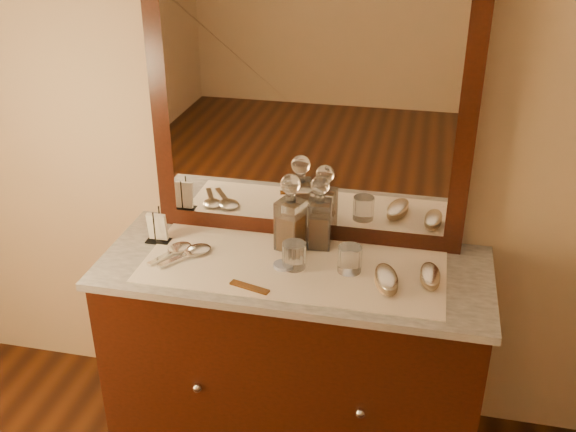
{
  "coord_description": "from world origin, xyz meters",
  "views": [
    {
      "loc": [
        0.43,
        -0.11,
        2.12
      ],
      "look_at": [
        0.0,
        1.85,
        1.1
      ],
      "focal_mm": 41.61,
      "sensor_mm": 36.0,
      "label": 1
    }
  ],
  "objects_px": {
    "mirror_frame": "(308,114)",
    "hand_mirror_outer": "(176,250)",
    "brush_far": "(430,276)",
    "decanter_left": "(291,220)",
    "napkin_rack": "(158,229)",
    "dresser_cabinet": "(293,359)",
    "brush_near": "(386,279)",
    "pin_dish": "(283,265)",
    "comb": "(250,287)",
    "decanter_right": "(319,220)",
    "hand_mirror_inner": "(193,252)"
  },
  "relations": [
    {
      "from": "dresser_cabinet",
      "to": "mirror_frame",
      "type": "xyz_separation_m",
      "value": [
        0.0,
        0.25,
        0.94
      ]
    },
    {
      "from": "dresser_cabinet",
      "to": "napkin_rack",
      "type": "bearing_deg",
      "value": 174.12
    },
    {
      "from": "mirror_frame",
      "to": "pin_dish",
      "type": "distance_m",
      "value": 0.56
    },
    {
      "from": "comb",
      "to": "hand_mirror_inner",
      "type": "bearing_deg",
      "value": 161.85
    },
    {
      "from": "dresser_cabinet",
      "to": "napkin_rack",
      "type": "relative_size",
      "value": 10.01
    },
    {
      "from": "brush_far",
      "to": "decanter_right",
      "type": "bearing_deg",
      "value": 158.42
    },
    {
      "from": "comb",
      "to": "hand_mirror_outer",
      "type": "distance_m",
      "value": 0.39
    },
    {
      "from": "mirror_frame",
      "to": "napkin_rack",
      "type": "height_order",
      "value": "mirror_frame"
    },
    {
      "from": "decanter_left",
      "to": "brush_near",
      "type": "bearing_deg",
      "value": -26.15
    },
    {
      "from": "decanter_left",
      "to": "brush_far",
      "type": "xyz_separation_m",
      "value": [
        0.53,
        -0.13,
        -0.1
      ]
    },
    {
      "from": "dresser_cabinet",
      "to": "pin_dish",
      "type": "relative_size",
      "value": 19.33
    },
    {
      "from": "decanter_right",
      "to": "hand_mirror_inner",
      "type": "bearing_deg",
      "value": -159.79
    },
    {
      "from": "decanter_right",
      "to": "hand_mirror_outer",
      "type": "bearing_deg",
      "value": -162.75
    },
    {
      "from": "brush_far",
      "to": "napkin_rack",
      "type": "bearing_deg",
      "value": 176.0
    },
    {
      "from": "napkin_rack",
      "to": "hand_mirror_outer",
      "type": "height_order",
      "value": "napkin_rack"
    },
    {
      "from": "decanter_right",
      "to": "decanter_left",
      "type": "bearing_deg",
      "value": -158.73
    },
    {
      "from": "decanter_left",
      "to": "comb",
      "type": "bearing_deg",
      "value": -104.44
    },
    {
      "from": "napkin_rack",
      "to": "decanter_right",
      "type": "bearing_deg",
      "value": 8.71
    },
    {
      "from": "mirror_frame",
      "to": "hand_mirror_outer",
      "type": "bearing_deg",
      "value": -150.71
    },
    {
      "from": "hand_mirror_outer",
      "to": "napkin_rack",
      "type": "bearing_deg",
      "value": 146.17
    },
    {
      "from": "brush_far",
      "to": "hand_mirror_outer",
      "type": "height_order",
      "value": "brush_far"
    },
    {
      "from": "brush_near",
      "to": "decanter_right",
      "type": "bearing_deg",
      "value": 140.68
    },
    {
      "from": "mirror_frame",
      "to": "comb",
      "type": "distance_m",
      "value": 0.67
    },
    {
      "from": "decanter_left",
      "to": "brush_far",
      "type": "bearing_deg",
      "value": -13.61
    },
    {
      "from": "pin_dish",
      "to": "hand_mirror_outer",
      "type": "distance_m",
      "value": 0.42
    },
    {
      "from": "decanter_left",
      "to": "hand_mirror_inner",
      "type": "distance_m",
      "value": 0.39
    },
    {
      "from": "dresser_cabinet",
      "to": "brush_near",
      "type": "bearing_deg",
      "value": -12.3
    },
    {
      "from": "pin_dish",
      "to": "comb",
      "type": "distance_m",
      "value": 0.18
    },
    {
      "from": "decanter_left",
      "to": "brush_near",
      "type": "distance_m",
      "value": 0.43
    },
    {
      "from": "mirror_frame",
      "to": "napkin_rack",
      "type": "distance_m",
      "value": 0.73
    },
    {
      "from": "dresser_cabinet",
      "to": "brush_far",
      "type": "relative_size",
      "value": 8.59
    },
    {
      "from": "mirror_frame",
      "to": "napkin_rack",
      "type": "bearing_deg",
      "value": -161.23
    },
    {
      "from": "comb",
      "to": "hand_mirror_inner",
      "type": "relative_size",
      "value": 0.67
    },
    {
      "from": "napkin_rack",
      "to": "decanter_right",
      "type": "relative_size",
      "value": 0.48
    },
    {
      "from": "dresser_cabinet",
      "to": "decanter_left",
      "type": "relative_size",
      "value": 4.57
    },
    {
      "from": "hand_mirror_outer",
      "to": "hand_mirror_inner",
      "type": "xyz_separation_m",
      "value": [
        0.07,
        -0.0,
        0.0
      ]
    },
    {
      "from": "brush_far",
      "to": "decanter_left",
      "type": "bearing_deg",
      "value": 166.39
    },
    {
      "from": "dresser_cabinet",
      "to": "brush_far",
      "type": "bearing_deg",
      "value": -1.88
    },
    {
      "from": "comb",
      "to": "brush_near",
      "type": "bearing_deg",
      "value": 30.11
    },
    {
      "from": "dresser_cabinet",
      "to": "hand_mirror_outer",
      "type": "xyz_separation_m",
      "value": [
        -0.45,
        -0.01,
        0.45
      ]
    },
    {
      "from": "dresser_cabinet",
      "to": "decanter_right",
      "type": "distance_m",
      "value": 0.58
    },
    {
      "from": "pin_dish",
      "to": "comb",
      "type": "bearing_deg",
      "value": -116.85
    },
    {
      "from": "brush_near",
      "to": "brush_far",
      "type": "bearing_deg",
      "value": 21.64
    },
    {
      "from": "decanter_left",
      "to": "hand_mirror_outer",
      "type": "relative_size",
      "value": 1.47
    },
    {
      "from": "dresser_cabinet",
      "to": "brush_near",
      "type": "height_order",
      "value": "brush_near"
    },
    {
      "from": "mirror_frame",
      "to": "brush_near",
      "type": "xyz_separation_m",
      "value": [
        0.34,
        -0.32,
        -0.47
      ]
    },
    {
      "from": "dresser_cabinet",
      "to": "hand_mirror_inner",
      "type": "relative_size",
      "value": 6.32
    },
    {
      "from": "decanter_left",
      "to": "hand_mirror_outer",
      "type": "bearing_deg",
      "value": -163.78
    },
    {
      "from": "brush_near",
      "to": "dresser_cabinet",
      "type": "bearing_deg",
      "value": 167.7
    },
    {
      "from": "pin_dish",
      "to": "decanter_left",
      "type": "height_order",
      "value": "decanter_left"
    }
  ]
}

